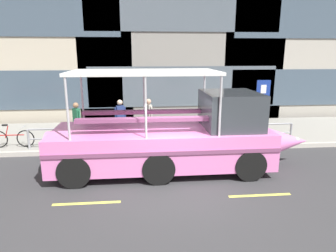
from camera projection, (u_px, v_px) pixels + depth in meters
The scene contains 12 objects.
ground_plane at pixel (172, 185), 8.97m from camera, with size 120.00×120.00×0.00m, color #333335.
sidewalk at pixel (160, 133), 14.36m from camera, with size 32.00×4.80×0.18m, color gray.
curb_edge at pixel (164, 149), 11.96m from camera, with size 32.00×0.18×0.18m, color #B2ADA3.
lane_centreline at pixel (176, 199), 8.07m from camera, with size 25.80×0.12×0.01m.
curb_guardrail at pixel (165, 132), 12.14m from camera, with size 11.00×0.09×0.83m.
parking_sign at pixel (262, 99), 12.72m from camera, with size 0.60×0.12×2.60m.
leaned_bicycle at pixel (12, 138), 11.86m from camera, with size 1.74×0.46×0.96m.
duck_tour_boat at pixel (177, 138), 9.96m from camera, with size 8.95×2.63×3.37m.
pedestrian_near_bow at pixel (230, 114), 13.26m from camera, with size 0.33×0.44×1.74m.
pedestrian_mid_left at pixel (149, 114), 13.29m from camera, with size 0.33×0.44×1.73m.
pedestrian_mid_right at pixel (120, 115), 12.96m from camera, with size 0.48×0.29×1.75m.
pedestrian_near_stern at pixel (77, 118), 12.46m from camera, with size 0.37×0.37×1.71m.
Camera 1 is at (-0.90, -8.22, 3.91)m, focal length 31.40 mm.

